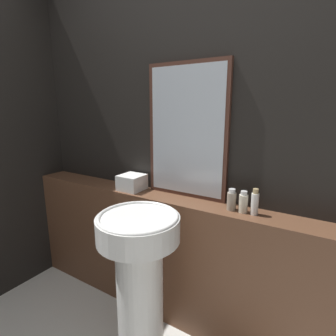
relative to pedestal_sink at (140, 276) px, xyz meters
The scene contains 8 objects.
wall_back 0.87m from the pedestal_sink, 94.91° to the left, with size 8.00×0.06×2.50m.
vanity_counter 0.43m from the pedestal_sink, 96.54° to the left, with size 2.55×0.22×0.91m.
pedestal_sink is the anchor object (origin of this frame).
mirror 0.93m from the pedestal_sink, 87.49° to the left, with size 0.57×0.03×0.88m.
towel_stack 0.69m from the pedestal_sink, 132.51° to the left, with size 0.17×0.17×0.11m.
shampoo_bottle 0.69m from the pedestal_sink, 47.95° to the left, with size 0.05×0.05×0.13m.
conditioner_bottle 0.73m from the pedestal_sink, 43.06° to the left, with size 0.05×0.05×0.13m.
lotion_bottle 0.77m from the pedestal_sink, 39.24° to the left, with size 0.04×0.04×0.15m.
Camera 1 is at (0.87, -0.04, 1.50)m, focal length 28.00 mm.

